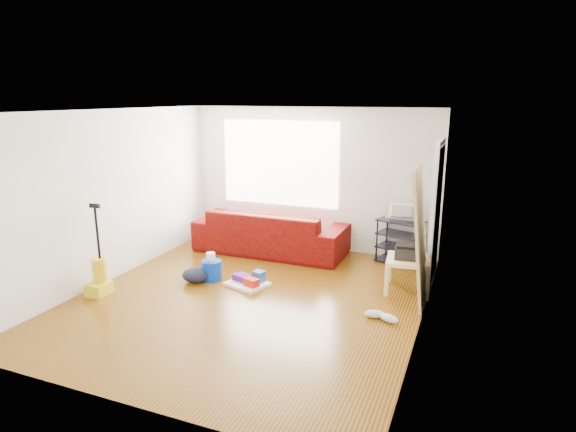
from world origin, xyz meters
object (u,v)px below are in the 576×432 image
at_px(tv_stand, 400,241).
at_px(backpack, 196,282).
at_px(sofa, 271,252).
at_px(vacuum, 99,278).
at_px(side_table, 408,264).
at_px(bucket, 212,280).
at_px(cleaning_tray, 249,281).

height_order(tv_stand, backpack, tv_stand).
bearing_deg(sofa, vacuum, 60.64).
xyz_separation_m(side_table, vacuum, (-3.95, -1.70, -0.17)).
relative_size(sofa, bucket, 8.80).
xyz_separation_m(sofa, tv_stand, (2.19, 0.27, 0.37)).
height_order(tv_stand, side_table, tv_stand).
relative_size(side_table, cleaning_tray, 0.97).
relative_size(tv_stand, bucket, 2.70).
height_order(side_table, vacuum, vacuum).
height_order(cleaning_tray, backpack, cleaning_tray).
bearing_deg(vacuum, sofa, 58.04).
bearing_deg(sofa, bucket, 79.65).
distance_m(tv_stand, bucket, 3.09).
bearing_deg(side_table, backpack, -164.30).
height_order(side_table, bucket, side_table).
bearing_deg(side_table, bucket, -166.66).
bearing_deg(side_table, cleaning_tray, -163.27).
xyz_separation_m(bucket, cleaning_tray, (0.61, 0.01, 0.06)).
distance_m(bucket, cleaning_tray, 0.61).
distance_m(sofa, tv_stand, 2.24).
distance_m(side_table, cleaning_tray, 2.29).
distance_m(cleaning_tray, backpack, 0.81).
height_order(sofa, cleaning_tray, sofa).
bearing_deg(bucket, tv_stand, 36.26).
relative_size(tv_stand, side_table, 1.24).
xyz_separation_m(sofa, bucket, (-0.28, -1.55, 0.00)).
relative_size(bucket, vacuum, 0.23).
distance_m(sofa, bucket, 1.57).
distance_m(tv_stand, cleaning_tray, 2.62).
distance_m(side_table, backpack, 3.09).
bearing_deg(cleaning_tray, bucket, -179.29).
bearing_deg(bucket, side_table, 13.34).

